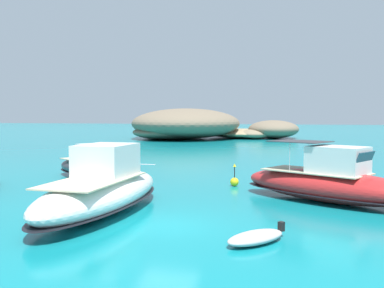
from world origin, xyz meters
The scene contains 8 objects.
ground_plane centered at (0.00, 0.00, 0.00)m, with size 400.00×400.00×0.00m, color #0F7F89.
islet_large centered at (-17.50, 65.33, 2.67)m, with size 24.14×27.18×5.95m.
islet_small centered at (-2.42, 70.42, 1.33)m, with size 22.35×20.50×3.62m.
motorboat_white centered at (-3.67, 1.54, 1.08)m, with size 3.62×11.11×3.24m.
motorboat_red centered at (6.99, 6.82, 1.01)m, with size 10.35×7.80×3.19m.
motorboat_charcoal centered at (-9.23, 11.49, 0.86)m, with size 8.61×7.06×2.56m.
dinghy_tender centered at (3.87, -1.65, 0.22)m, with size 2.48×2.72×0.58m.
channel_buoy centered at (1.36, 10.67, 0.34)m, with size 0.56×0.56×1.48m.
Camera 1 is at (5.23, -17.09, 4.65)m, focal length 40.26 mm.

